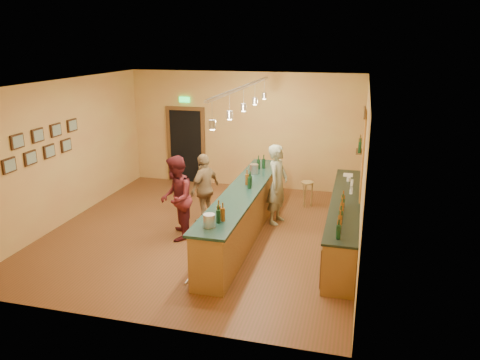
% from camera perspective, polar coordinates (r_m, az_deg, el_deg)
% --- Properties ---
extents(floor, '(7.00, 7.00, 0.00)m').
position_cam_1_polar(floor, '(10.29, -4.41, -6.31)').
color(floor, brown).
rests_on(floor, ground).
extents(ceiling, '(6.50, 7.00, 0.02)m').
position_cam_1_polar(ceiling, '(9.50, -4.85, 11.73)').
color(ceiling, silver).
rests_on(ceiling, wall_back).
extents(wall_back, '(6.50, 0.02, 3.20)m').
position_cam_1_polar(wall_back, '(13.05, 0.42, 6.08)').
color(wall_back, '#C48149').
rests_on(wall_back, floor).
extents(wall_front, '(6.50, 0.02, 3.20)m').
position_cam_1_polar(wall_front, '(6.73, -14.41, -4.96)').
color(wall_front, '#C48149').
rests_on(wall_front, floor).
extents(wall_left, '(0.02, 7.00, 3.20)m').
position_cam_1_polar(wall_left, '(11.25, -20.49, 3.25)').
color(wall_left, '#C48149').
rests_on(wall_left, floor).
extents(wall_right, '(0.02, 7.00, 3.20)m').
position_cam_1_polar(wall_right, '(9.26, 14.76, 1.01)').
color(wall_right, '#C48149').
rests_on(wall_right, floor).
extents(doorway, '(1.15, 0.09, 2.48)m').
position_cam_1_polar(doorway, '(13.63, -6.57, 4.40)').
color(doorway, black).
rests_on(doorway, wall_back).
extents(tapestry, '(0.03, 1.40, 1.60)m').
position_cam_1_polar(tapestry, '(9.59, 14.77, 3.08)').
color(tapestry, '#A33D20').
rests_on(tapestry, wall_right).
extents(bottle_shelf, '(0.17, 0.55, 0.54)m').
position_cam_1_polar(bottle_shelf, '(11.09, 14.45, 3.95)').
color(bottle_shelf, '#512C18').
rests_on(bottle_shelf, wall_right).
extents(picture_grid, '(0.06, 2.20, 0.70)m').
position_cam_1_polar(picture_grid, '(10.57, -22.79, 4.12)').
color(picture_grid, '#382111').
rests_on(picture_grid, wall_left).
extents(back_counter, '(0.60, 4.55, 1.27)m').
position_cam_1_polar(back_counter, '(9.78, 12.64, -4.88)').
color(back_counter, brown).
rests_on(back_counter, floor).
extents(tasting_bar, '(0.74, 5.10, 1.38)m').
position_cam_1_polar(tasting_bar, '(9.83, 0.39, -3.59)').
color(tasting_bar, brown).
rests_on(tasting_bar, floor).
extents(pendant_track, '(0.11, 4.60, 0.50)m').
position_cam_1_polar(pendant_track, '(9.27, 0.43, 10.31)').
color(pendant_track, silver).
rests_on(pendant_track, ceiling).
extents(bartender, '(0.55, 0.73, 1.82)m').
position_cam_1_polar(bartender, '(10.51, 4.59, -0.54)').
color(bartender, gray).
rests_on(bartender, floor).
extents(customer_a, '(0.88, 1.01, 1.77)m').
position_cam_1_polar(customer_a, '(9.74, -7.80, -2.20)').
color(customer_a, '#59191E').
rests_on(customer_a, floor).
extents(customer_b, '(0.68, 1.02, 1.61)m').
position_cam_1_polar(customer_b, '(10.55, -4.31, -1.05)').
color(customer_b, '#997A51').
rests_on(customer_b, floor).
extents(bar_stool, '(0.31, 0.31, 0.64)m').
position_cam_1_polar(bar_stool, '(11.74, 8.20, -0.91)').
color(bar_stool, olive).
rests_on(bar_stool, floor).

